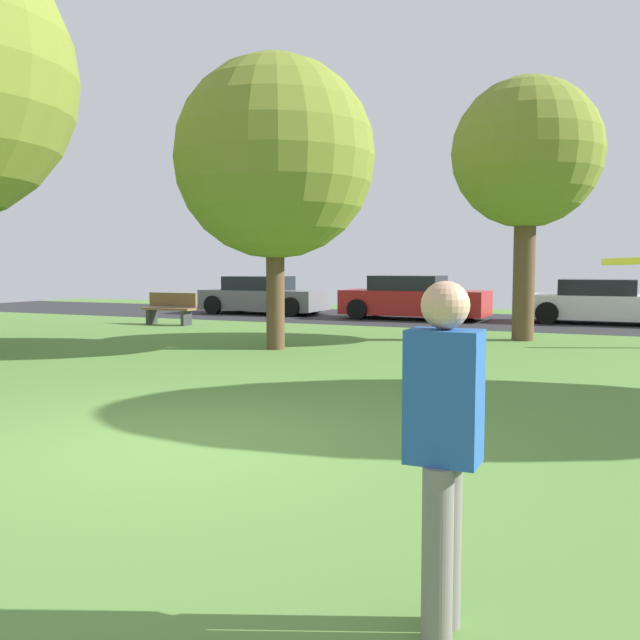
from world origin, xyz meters
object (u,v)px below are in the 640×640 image
Objects in this scene: oak_tree_left at (275,158)px; frisbee_disc at (638,261)px; maple_tree_near at (527,155)px; parked_car_grey at (263,296)px; park_bench at (170,308)px; parked_car_white at (604,303)px; person_thrower at (443,443)px; parked_car_red at (413,299)px.

oak_tree_left is 17.13× the size of frisbee_disc.
maple_tree_near reaches higher than parked_car_grey.
parked_car_white is at bearing -154.08° from park_bench.
person_thrower is 0.37× the size of parked_car_white.
frisbee_disc is 21.59m from parked_car_grey.
parked_car_white reaches higher than park_bench.
parked_car_red is (0.25, 8.59, -3.14)m from oak_tree_left.
parked_car_white is at bearing 75.30° from maple_tree_near.
oak_tree_left is 7.47m from park_bench.
frisbee_disc reaches higher than parked_car_grey.
person_thrower is at bearing -58.55° from parked_car_grey.
parked_car_red is at bearing 129.74° from maple_tree_near.
maple_tree_near is (4.27, 3.75, 0.32)m from oak_tree_left.
frisbee_disc reaches higher than park_bench.
parked_car_red reaches higher than parked_car_grey.
parked_car_grey is at bearing -177.54° from parked_car_white.
oak_tree_left is 11.51m from frisbee_disc.
parked_car_red is at bearing 106.88° from person_thrower.
oak_tree_left is at bearing 121.74° from person_thrower.
maple_tree_near reaches higher than park_bench.
frisbee_disc is (2.30, -12.96, -2.41)m from maple_tree_near.
maple_tree_near reaches higher than parked_car_red.
oak_tree_left is 5.69m from maple_tree_near.
maple_tree_near is 1.35× the size of parked_car_grey.
person_thrower is 1.00× the size of park_bench.
frisbee_disc is 0.08× the size of parked_car_grey.
oak_tree_left is at bearing 144.83° from park_bench.
parked_car_grey is 2.68× the size of park_bench.
maple_tree_near is 1.35× the size of parked_car_white.
frisbee_disc is (0.76, 0.01, 0.81)m from person_thrower.
frisbee_disc is at bearing -56.80° from parked_car_grey.
frisbee_disc is 17.81m from park_bench.
parked_car_grey is 1.00× the size of parked_car_white.
park_bench is (-5.47, 3.85, -3.32)m from oak_tree_left.
maple_tree_near reaches higher than oak_tree_left.
parked_car_red is at bearing 109.55° from frisbee_disc.
park_bench is at bearing -154.08° from parked_car_white.
maple_tree_near is 13.38m from frisbee_disc.
maple_tree_near is at bearing 179.37° from park_bench.
parked_car_red is 5.53m from parked_car_white.
parked_car_grey is (-11.04, 18.05, -0.28)m from person_thrower.
park_bench is at bearing -92.69° from parked_car_grey.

